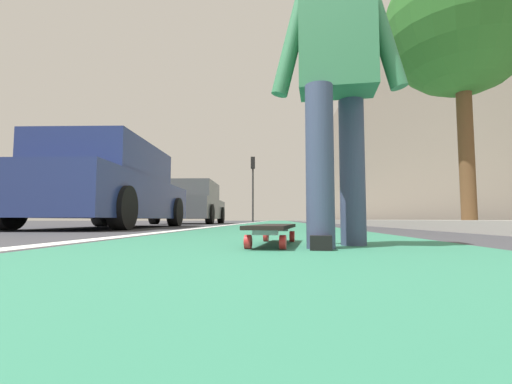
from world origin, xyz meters
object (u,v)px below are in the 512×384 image
(skateboard, at_px, (273,228))
(skater_person, at_px, (336,72))
(traffic_light, at_px, (253,177))
(parked_car_mid, at_px, (191,204))
(parked_car_near, at_px, (110,188))
(street_tree_near, at_px, (460,24))

(skateboard, height_order, skater_person, skater_person)
(skateboard, xyz_separation_m, traffic_light, (22.03, 1.69, 2.96))
(traffic_light, bearing_deg, skater_person, -174.76)
(parked_car_mid, height_order, traffic_light, traffic_light)
(skateboard, xyz_separation_m, parked_car_near, (4.11, 2.97, 0.61))
(parked_car_mid, bearing_deg, traffic_light, -6.98)
(skater_person, relative_size, traffic_light, 0.37)
(parked_car_near, bearing_deg, parked_car_mid, 1.06)
(parked_car_near, relative_size, traffic_light, 1.05)
(traffic_light, relative_size, street_tree_near, 0.91)
(skater_person, distance_m, parked_car_near, 5.40)
(street_tree_near, bearing_deg, parked_car_near, 90.33)
(skateboard, height_order, parked_car_mid, parked_car_mid)
(parked_car_near, relative_size, parked_car_mid, 1.06)
(skateboard, xyz_separation_m, parked_car_mid, (10.54, 3.09, 0.62))
(skater_person, distance_m, parked_car_mid, 11.23)
(skateboard, distance_m, traffic_light, 22.29)
(street_tree_near, bearing_deg, skateboard, 142.08)
(skateboard, bearing_deg, parked_car_near, 35.91)
(skateboard, distance_m, skater_person, 0.92)
(parked_car_near, xyz_separation_m, street_tree_near, (0.04, -6.20, 2.86))
(skater_person, bearing_deg, traffic_light, 5.24)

